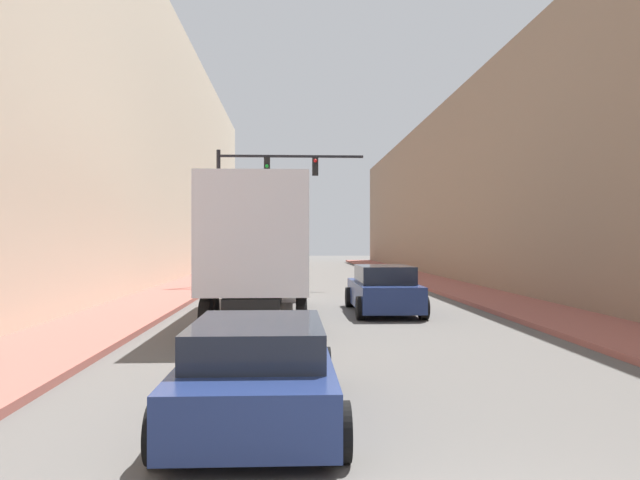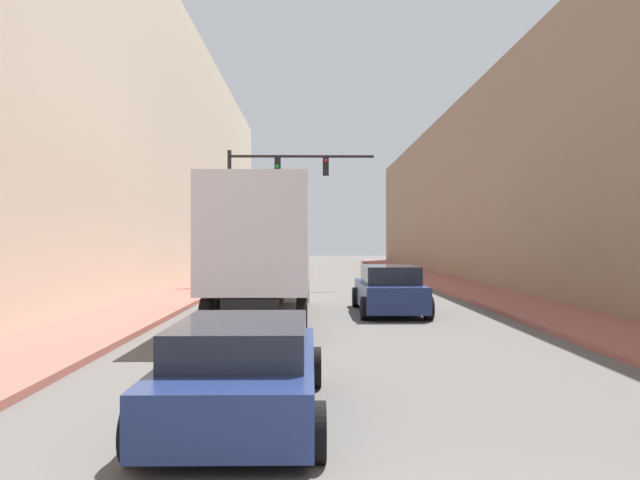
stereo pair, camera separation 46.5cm
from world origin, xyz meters
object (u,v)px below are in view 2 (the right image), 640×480
Objects in this scene: sedan_car at (243,369)px; suv_car at (389,290)px; traffic_signal_gantry at (263,192)px; semi_truck at (269,245)px.

sedan_car is 12.49m from suv_car.
traffic_signal_gantry is (-1.49, 22.89, 4.16)m from sedan_car.
traffic_signal_gantry is at bearing 95.32° from semi_truck.
semi_truck reaches higher than suv_car.
sedan_car is 23.31m from traffic_signal_gantry.
suv_car is at bearing 4.31° from semi_truck.
semi_truck is 4.17m from suv_car.
sedan_car is at bearing -105.97° from suv_car.
traffic_signal_gantry is at bearing 93.74° from sedan_car.
suv_car reaches higher than sedan_car.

